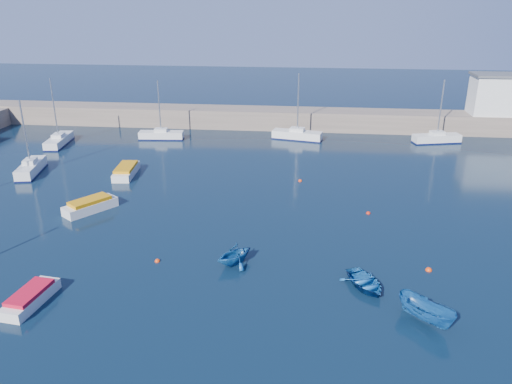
# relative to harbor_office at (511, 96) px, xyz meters

# --- Properties ---
(ground) EXTENTS (220.00, 220.00, 0.00)m
(ground) POSITION_rel_harbor_office_xyz_m (-30.00, -46.00, -5.10)
(ground) COLOR black
(ground) RESTS_ON ground
(back_wall) EXTENTS (96.00, 4.50, 2.60)m
(back_wall) POSITION_rel_harbor_office_xyz_m (-30.00, 0.00, -3.80)
(back_wall) COLOR #726357
(back_wall) RESTS_ON ground
(harbor_office) EXTENTS (10.00, 4.00, 5.00)m
(harbor_office) POSITION_rel_harbor_office_xyz_m (0.00, 0.00, 0.00)
(harbor_office) COLOR silver
(harbor_office) RESTS_ON back_wall
(sailboat_3) EXTENTS (2.72, 5.91, 7.67)m
(sailboat_3) POSITION_rel_harbor_office_xyz_m (-54.87, -22.24, -4.48)
(sailboat_3) COLOR silver
(sailboat_3) RESTS_ON ground
(sailboat_4) EXTENTS (2.52, 6.38, 8.13)m
(sailboat_4) POSITION_rel_harbor_office_xyz_m (-57.11, -11.57, -4.54)
(sailboat_4) COLOR silver
(sailboat_4) RESTS_ON ground
(sailboat_5) EXTENTS (5.75, 2.05, 7.49)m
(sailboat_5) POSITION_rel_harbor_office_xyz_m (-45.18, -7.69, -4.54)
(sailboat_5) COLOR silver
(sailboat_5) RESTS_ON ground
(sailboat_6) EXTENTS (6.58, 3.12, 8.39)m
(sailboat_6) POSITION_rel_harbor_office_xyz_m (-27.71, -5.95, -4.49)
(sailboat_6) COLOR silver
(sailboat_6) RESTS_ON ground
(sailboat_7) EXTENTS (6.16, 3.04, 7.87)m
(sailboat_7) POSITION_rel_harbor_office_xyz_m (-10.16, -5.61, -4.52)
(sailboat_7) COLOR silver
(sailboat_7) RESTS_ON ground
(motorboat_0) EXTENTS (1.91, 4.21, 0.91)m
(motorboat_0) POSITION_rel_harbor_office_xyz_m (-42.49, -44.75, -4.67)
(motorboat_0) COLOR silver
(motorboat_0) RESTS_ON ground
(motorboat_1) EXTENTS (3.98, 4.61, 1.12)m
(motorboat_1) POSITION_rel_harbor_office_xyz_m (-44.69, -30.99, -4.58)
(motorboat_1) COLOR silver
(motorboat_1) RESTS_ON ground
(motorboat_2) EXTENTS (2.22, 5.13, 1.03)m
(motorboat_2) POSITION_rel_harbor_office_xyz_m (-44.85, -21.69, -4.62)
(motorboat_2) COLOR silver
(motorboat_2) RESTS_ON ground
(dinghy_center) EXTENTS (3.70, 4.15, 0.71)m
(dinghy_center) POSITION_rel_harbor_office_xyz_m (-22.35, -40.79, -4.75)
(dinghy_center) COLOR #144E8F
(dinghy_center) RESTS_ON ground
(dinghy_left) EXTENTS (3.77, 3.79, 1.51)m
(dinghy_left) POSITION_rel_harbor_office_xyz_m (-31.03, -38.70, -4.34)
(dinghy_left) COLOR #144E8F
(dinghy_left) RESTS_ON ground
(dinghy_right) EXTENTS (3.50, 3.61, 1.41)m
(dinghy_right) POSITION_rel_harbor_office_xyz_m (-19.31, -44.11, -4.39)
(dinghy_right) COLOR #144E8F
(dinghy_right) RESTS_ON ground
(buoy_0) EXTENTS (0.38, 0.38, 0.38)m
(buoy_0) POSITION_rel_harbor_office_xyz_m (-36.44, -38.94, -5.10)
(buoy_0) COLOR red
(buoy_0) RESTS_ON ground
(buoy_1) EXTENTS (0.39, 0.39, 0.39)m
(buoy_1) POSITION_rel_harbor_office_xyz_m (-20.94, -28.99, -5.10)
(buoy_1) COLOR #B51F0D
(buoy_1) RESTS_ON ground
(buoy_2) EXTENTS (0.45, 0.45, 0.45)m
(buoy_2) POSITION_rel_harbor_office_xyz_m (-17.86, -38.19, -5.10)
(buoy_2) COLOR red
(buoy_2) RESTS_ON ground
(buoy_3) EXTENTS (0.38, 0.38, 0.38)m
(buoy_3) POSITION_rel_harbor_office_xyz_m (-26.92, -21.60, -5.10)
(buoy_3) COLOR red
(buoy_3) RESTS_ON ground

